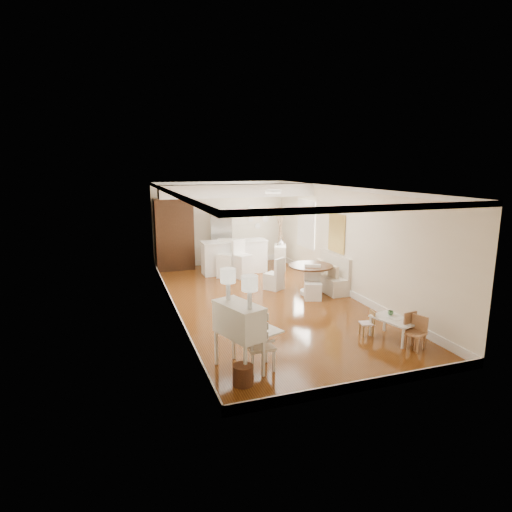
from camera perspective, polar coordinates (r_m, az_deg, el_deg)
room at (r=10.55m, az=0.85°, el=4.67°), size 9.00×9.04×2.82m
secretary_bureau at (r=7.10m, az=-2.28°, el=-10.80°), size 1.16×1.17×1.16m
gustavian_armchair at (r=7.23m, az=0.48°, el=-11.83°), size 0.47×0.47×0.82m
wicker_basket at (r=6.85m, az=-1.75°, el=-15.56°), size 0.33×0.33×0.32m
kids_table at (r=8.83m, az=17.85°, el=-9.26°), size 0.72×0.96×0.43m
kids_chair_a at (r=8.47m, az=20.50°, el=-9.60°), size 0.40×0.40×0.64m
kids_chair_b at (r=8.88m, az=14.54°, el=-8.63°), size 0.30×0.30×0.52m
kids_chair_c at (r=8.57m, az=20.47°, el=-9.29°), size 0.37×0.37×0.66m
banquette at (r=11.77m, az=9.52°, el=-2.11°), size 0.52×1.60×0.98m
dining_table at (r=11.30m, az=7.26°, el=-3.16°), size 1.39×1.39×0.78m
slip_chair_near at (r=10.88m, az=7.60°, el=-3.54°), size 0.53×0.54×0.86m
slip_chair_far at (r=11.66m, az=2.39°, el=-2.33°), size 0.59×0.60×0.89m
breakfast_counter at (r=13.43m, az=-2.91°, el=-0.10°), size 2.05×0.65×1.03m
bar_stool_left at (r=12.94m, az=-4.18°, el=-0.34°), size 0.60×0.60×1.14m
bar_stool_right at (r=12.79m, az=-1.77°, el=-0.47°), size 0.59×0.59×1.13m
pantry_cabinet at (r=14.01m, az=-10.87°, el=2.85°), size 1.20×0.60×2.30m
fridge at (r=14.40m, az=-3.31°, el=2.28°), size 0.75×0.65×1.80m
sideboard at (r=14.01m, az=3.23°, el=-0.12°), size 0.64×0.89×0.78m
pencil_cup at (r=8.93m, az=17.51°, el=-7.25°), size 0.12×0.12×0.09m
branch_vase at (r=13.92m, az=3.36°, el=1.84°), size 0.24×0.24×0.19m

